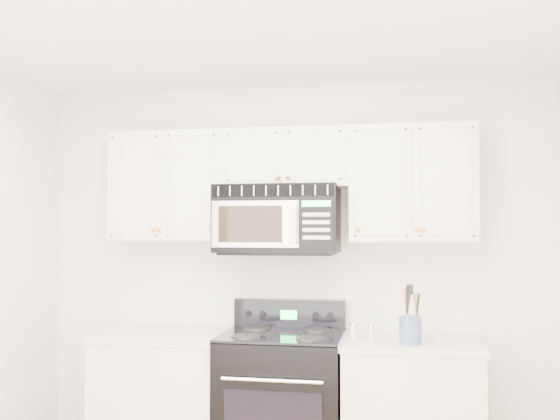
# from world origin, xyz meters

# --- Properties ---
(room) EXTENTS (3.51, 3.51, 2.61)m
(room) POSITION_xyz_m (0.00, 0.00, 1.30)
(room) COLOR brown
(room) RESTS_ON ground
(base_cabinet_left) EXTENTS (0.86, 0.65, 0.92)m
(base_cabinet_left) POSITION_xyz_m (-0.80, 1.44, 0.43)
(base_cabinet_left) COLOR white
(base_cabinet_left) RESTS_ON ground
(base_cabinet_right) EXTENTS (0.86, 0.65, 0.92)m
(base_cabinet_right) POSITION_xyz_m (0.80, 1.44, 0.43)
(base_cabinet_right) COLOR white
(base_cabinet_right) RESTS_ON ground
(range) EXTENTS (0.77, 0.70, 1.12)m
(range) POSITION_xyz_m (-0.01, 1.43, 0.48)
(range) COLOR black
(range) RESTS_ON ground
(upper_cabinets) EXTENTS (2.44, 0.37, 0.75)m
(upper_cabinets) POSITION_xyz_m (-0.00, 1.58, 1.93)
(upper_cabinets) COLOR white
(upper_cabinets) RESTS_ON ground
(microwave) EXTENTS (0.81, 0.45, 0.45)m
(microwave) POSITION_xyz_m (-0.06, 1.54, 1.67)
(microwave) COLOR black
(microwave) RESTS_ON ground
(utensil_crock) EXTENTS (0.13, 0.13, 0.35)m
(utensil_crock) POSITION_xyz_m (0.79, 1.27, 1.01)
(utensil_crock) COLOR slate
(utensil_crock) RESTS_ON base_cabinet_right
(shaker_salt) EXTENTS (0.04, 0.04, 0.11)m
(shaker_salt) POSITION_xyz_m (0.45, 1.35, 0.97)
(shaker_salt) COLOR silver
(shaker_salt) RESTS_ON base_cabinet_right
(shaker_pepper) EXTENTS (0.04, 0.04, 0.10)m
(shaker_pepper) POSITION_xyz_m (0.56, 1.33, 0.97)
(shaker_pepper) COLOR silver
(shaker_pepper) RESTS_ON base_cabinet_right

